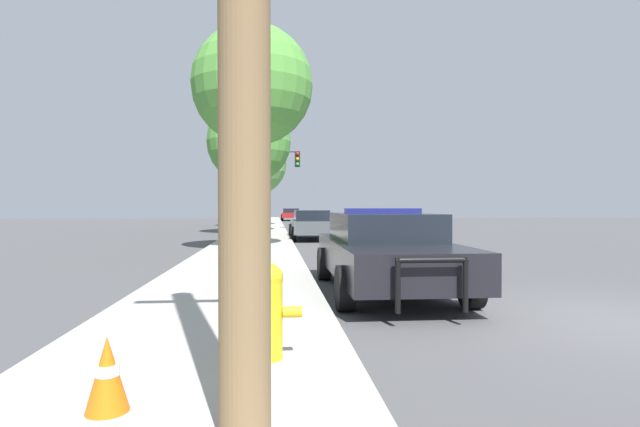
% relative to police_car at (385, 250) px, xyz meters
% --- Properties ---
extents(ground_plane, '(110.00, 110.00, 0.00)m').
position_rel_police_car_xyz_m(ground_plane, '(2.40, -2.48, -0.73)').
color(ground_plane, '#474749').
extents(sidewalk_left, '(3.00, 110.00, 0.13)m').
position_rel_police_car_xyz_m(sidewalk_left, '(-2.70, -2.48, -0.67)').
color(sidewalk_left, '#A3A099').
rests_on(sidewalk_left, ground_plane).
extents(police_car, '(2.13, 5.05, 1.46)m').
position_rel_police_car_xyz_m(police_car, '(0.00, 0.00, 0.00)').
color(police_car, black).
rests_on(police_car, ground_plane).
extents(fire_hydrant, '(0.60, 0.26, 0.86)m').
position_rel_police_car_xyz_m(fire_hydrant, '(-2.01, -4.14, -0.14)').
color(fire_hydrant, gold).
rests_on(fire_hydrant, sidewalk_left).
extents(traffic_light, '(3.32, 0.35, 4.70)m').
position_rel_police_car_xyz_m(traffic_light, '(-2.28, 20.42, 2.72)').
color(traffic_light, '#424247').
rests_on(traffic_light, sidewalk_left).
extents(car_background_midblock, '(1.91, 4.67, 1.32)m').
position_rel_police_car_xyz_m(car_background_midblock, '(-0.27, 13.70, -0.03)').
color(car_background_midblock, '#474C51').
rests_on(car_background_midblock, ground_plane).
extents(car_background_oncoming, '(2.06, 4.59, 1.36)m').
position_rel_police_car_xyz_m(car_background_oncoming, '(4.33, 18.82, -0.01)').
color(car_background_oncoming, '#333856').
rests_on(car_background_oncoming, ground_plane).
extents(car_background_distant, '(2.14, 4.64, 1.25)m').
position_rel_police_car_xyz_m(car_background_distant, '(-0.11, 42.49, -0.05)').
color(car_background_distant, maroon).
rests_on(car_background_distant, ground_plane).
extents(tree_sidewalk_near, '(3.88, 3.88, 7.19)m').
position_rel_police_car_xyz_m(tree_sidewalk_near, '(-2.62, 7.54, 4.62)').
color(tree_sidewalk_near, brown).
rests_on(tree_sidewalk_near, sidewalk_left).
extents(tree_sidewalk_far, '(4.70, 4.70, 6.82)m').
position_rel_police_car_xyz_m(tree_sidewalk_far, '(-3.32, 27.70, 3.85)').
color(tree_sidewalk_far, '#4C3823').
rests_on(tree_sidewalk_far, sidewalk_left).
extents(tree_sidewalk_mid, '(4.48, 4.48, 7.06)m').
position_rel_police_car_xyz_m(tree_sidewalk_mid, '(-3.24, 18.35, 4.19)').
color(tree_sidewalk_mid, brown).
rests_on(tree_sidewalk_mid, sidewalk_left).
extents(traffic_cone, '(0.29, 0.29, 0.51)m').
position_rel_police_car_xyz_m(traffic_cone, '(-3.08, -5.19, -0.35)').
color(traffic_cone, orange).
rests_on(traffic_cone, sidewalk_left).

